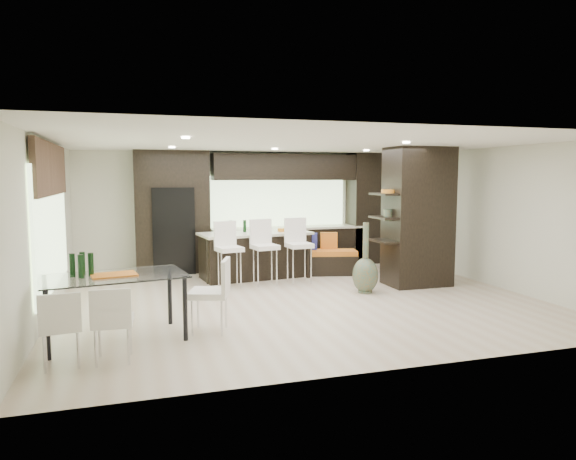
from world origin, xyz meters
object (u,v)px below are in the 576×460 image
object	(u,v)px
stool_left	(229,261)
dining_table	(115,308)
floor_vase	(366,258)
bench	(325,262)
chair_end	(209,298)
kitchen_island	(255,255)
chair_far	(61,331)
stool_mid	(265,259)
chair_near	(113,326)
stool_right	(299,257)

from	to	relation	value
stool_left	dining_table	world-z (taller)	stool_left
dining_table	floor_vase	bearing A→B (deg)	10.53
bench	chair_end	world-z (taller)	chair_end
kitchen_island	dining_table	world-z (taller)	kitchen_island
stool_left	chair_far	xyz separation A→B (m)	(-2.58, -3.55, -0.11)
stool_mid	dining_table	size ratio (longest dim) A/B	0.58
bench	chair_near	xyz separation A→B (m)	(-4.26, -4.25, 0.15)
floor_vase	bench	bearing A→B (deg)	91.96
chair_end	floor_vase	bearing A→B (deg)	-44.92
dining_table	kitchen_island	bearing A→B (deg)	43.37
stool_left	chair_end	size ratio (longest dim) A/B	1.10
chair_end	stool_right	bearing A→B (deg)	-20.42
chair_far	chair_end	bearing A→B (deg)	17.75
kitchen_island	stool_mid	size ratio (longest dim) A/B	2.21
bench	dining_table	distance (m)	5.48
kitchen_island	floor_vase	xyz separation A→B (m)	(1.60, -2.02, 0.17)
kitchen_island	chair_end	xyz separation A→B (m)	(-1.50, -3.57, -0.01)
kitchen_island	stool_left	distance (m)	1.09
chair_near	stool_mid	bearing A→B (deg)	56.12
kitchen_island	floor_vase	size ratio (longest dim) A/B	1.78
stool_right	chair_end	world-z (taller)	stool_right
chair_near	chair_far	world-z (taller)	chair_near
bench	chair_near	size ratio (longest dim) A/B	1.67
chair_far	chair_end	distance (m)	1.96
chair_end	bench	bearing A→B (deg)	-23.02
floor_vase	chair_end	bearing A→B (deg)	-153.32
stool_right	chair_end	bearing A→B (deg)	-133.69
dining_table	chair_end	size ratio (longest dim) A/B	1.91
chair_far	chair_end	size ratio (longest dim) A/B	0.86
stool_left	dining_table	xyz separation A→B (m)	(-2.02, -2.75, -0.08)
floor_vase	chair_near	distance (m)	4.94
dining_table	stool_right	bearing A→B (deg)	29.35
stool_mid	chair_far	world-z (taller)	stool_mid
stool_mid	kitchen_island	bearing A→B (deg)	80.22
kitchen_island	stool_right	distance (m)	1.09
chair_near	stool_left	bearing A→B (deg)	64.05
stool_mid	dining_table	xyz separation A→B (m)	(-2.73, -2.75, -0.09)
stool_right	floor_vase	xyz separation A→B (m)	(0.89, -1.19, 0.12)
dining_table	chair_end	xyz separation A→B (m)	(1.23, 0.00, 0.04)
stool_left	chair_near	distance (m)	4.09
stool_left	kitchen_island	bearing A→B (deg)	37.78
stool_right	kitchen_island	bearing A→B (deg)	125.66
chair_end	kitchen_island	bearing A→B (deg)	-4.37
stool_left	stool_right	world-z (taller)	stool_right
floor_vase	stool_left	bearing A→B (deg)	152.65
stool_right	bench	size ratio (longest dim) A/B	0.76
floor_vase	chair_near	bearing A→B (deg)	-151.36
stool_left	bench	world-z (taller)	stool_left
floor_vase	chair_near	world-z (taller)	floor_vase
bench	dining_table	xyz separation A→B (m)	(-4.26, -3.44, 0.17)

